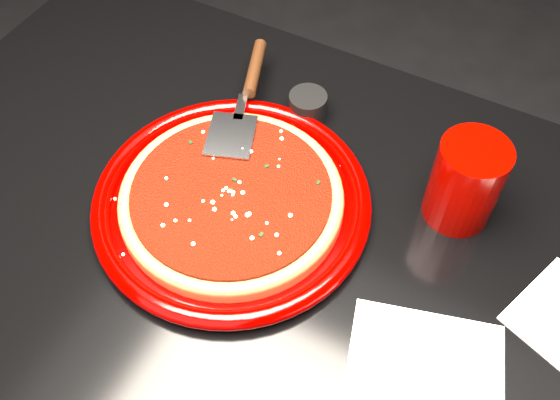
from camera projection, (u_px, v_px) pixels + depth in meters
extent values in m
cube|color=black|center=(264.00, 345.00, 1.15)|extent=(1.20, 0.80, 0.75)
cylinder|color=#730000|center=(232.00, 201.00, 0.87)|extent=(0.48, 0.48, 0.03)
cylinder|color=brown|center=(232.00, 200.00, 0.86)|extent=(0.38, 0.38, 0.02)
torus|color=brown|center=(231.00, 196.00, 0.86)|extent=(0.38, 0.38, 0.02)
cylinder|color=#601308|center=(231.00, 194.00, 0.85)|extent=(0.34, 0.34, 0.01)
cylinder|color=#8A0300|center=(465.00, 182.00, 0.82)|extent=(0.10, 0.10, 0.13)
cube|color=white|center=(424.00, 383.00, 0.73)|extent=(0.23, 0.23, 0.00)
cylinder|color=black|center=(308.00, 107.00, 0.97)|extent=(0.06, 0.06, 0.05)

